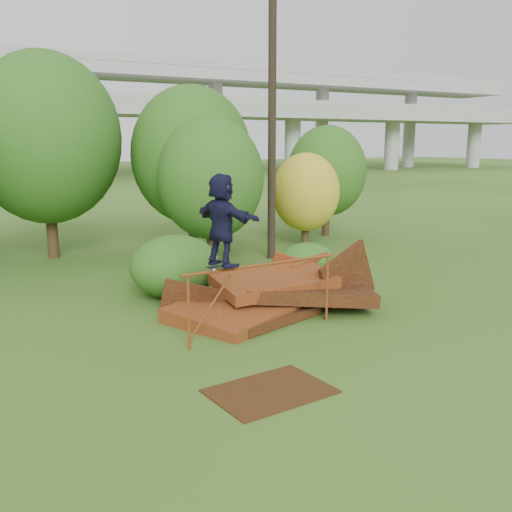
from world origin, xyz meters
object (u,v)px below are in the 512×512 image
skater (222,220)px  flat_plate (270,391)px  scrap_pile (274,296)px  utility_pole (272,111)px

skater → flat_plate: size_ratio=0.95×
scrap_pile → skater: bearing=-143.9°
scrap_pile → utility_pole: utility_pole is taller
flat_plate → scrap_pile: bearing=59.4°
scrap_pile → flat_plate: bearing=-120.6°
utility_pole → scrap_pile: bearing=-119.1°
scrap_pile → skater: size_ratio=3.12×
scrap_pile → flat_plate: scrap_pile is taller
skater → flat_plate: bearing=157.1°
scrap_pile → utility_pole: (3.20, 5.75, 4.81)m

